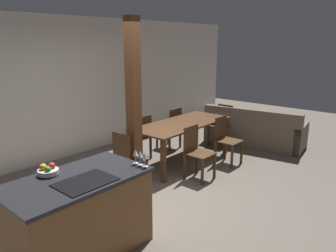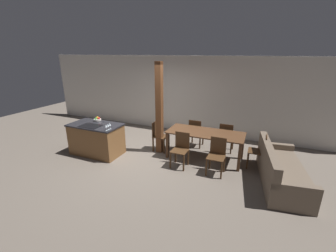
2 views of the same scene
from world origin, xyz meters
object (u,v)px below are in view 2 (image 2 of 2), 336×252
object	(u,v)px
dining_chair_foot_end	(260,151)
couch	(280,172)
wine_glass_middle	(108,125)
dining_chair_far_left	(196,132)
fruit_bowl	(98,119)
wine_glass_far	(110,125)
wine_glass_near	(106,126)
dining_chair_far_right	(226,137)
timber_post	(159,109)
dining_table	(205,136)
kitchen_island	(97,139)
dining_chair_near_right	(217,155)
dining_chair_near_left	(181,149)
dining_chair_head_end	(159,135)

from	to	relation	value
dining_chair_foot_end	couch	size ratio (longest dim) A/B	0.40
wine_glass_middle	couch	xyz separation A→B (m)	(4.13, 0.65, -0.74)
dining_chair_foot_end	couch	bearing A→B (deg)	40.70
dining_chair_far_left	couch	world-z (taller)	dining_chair_far_left
fruit_bowl	wine_glass_far	size ratio (longest dim) A/B	1.26
wine_glass_middle	dining_chair_foot_end	distance (m)	3.89
wine_glass_near	dining_chair_foot_end	world-z (taller)	wine_glass_near
dining_chair_far_right	timber_post	world-z (taller)	timber_post
dining_table	dining_chair_far_right	bearing A→B (deg)	55.27
wine_glass_middle	dining_chair_foot_end	world-z (taller)	wine_glass_middle
kitchen_island	couch	world-z (taller)	kitchen_island
couch	wine_glass_near	bearing A→B (deg)	91.60
dining_chair_near_right	dining_chair_far_right	xyz separation A→B (m)	(0.00, 1.33, 0.00)
dining_chair_near_left	dining_chair_far_right	world-z (taller)	same
couch	wine_glass_middle	bearing A→B (deg)	90.58
dining_chair_far_left	dining_chair_foot_end	size ratio (longest dim) A/B	1.00
wine_glass_near	dining_chair_head_end	bearing A→B (deg)	55.50
fruit_bowl	wine_glass_middle	size ratio (longest dim) A/B	1.26
wine_glass_near	dining_chair_foot_end	distance (m)	3.92
kitchen_island	dining_chair_far_right	size ratio (longest dim) A/B	1.66
fruit_bowl	wine_glass_near	xyz separation A→B (m)	(0.80, -0.62, 0.08)
dining_chair_near_right	wine_glass_near	bearing A→B (deg)	-167.48
fruit_bowl	dining_chair_far_right	world-z (taller)	fruit_bowl
wine_glass_middle	dining_chair_far_right	xyz separation A→B (m)	(2.73, 1.86, -0.55)
kitchen_island	dining_chair_far_right	world-z (taller)	kitchen_island
wine_glass_middle	couch	distance (m)	4.25
dining_table	dining_chair_foot_end	xyz separation A→B (m)	(1.39, -0.00, -0.20)
kitchen_island	dining_chair_far_left	size ratio (longest dim) A/B	1.66
dining_chair_head_end	timber_post	bearing A→B (deg)	-143.11
wine_glass_near	wine_glass_middle	xyz separation A→B (m)	(0.00, 0.08, 0.00)
wine_glass_middle	dining_chair_far_right	distance (m)	3.35
wine_glass_far	dining_chair_near_left	xyz separation A→B (m)	(1.81, 0.45, -0.55)
wine_glass_near	wine_glass_middle	distance (m)	0.08
wine_glass_near	fruit_bowl	bearing A→B (deg)	142.25
wine_glass_middle	dining_chair_far_left	xyz separation A→B (m)	(1.81, 1.86, -0.55)
wine_glass_middle	dining_chair_far_left	world-z (taller)	wine_glass_middle
dining_chair_foot_end	wine_glass_near	bearing A→B (deg)	-70.87
fruit_bowl	dining_chair_head_end	distance (m)	1.86
fruit_bowl	wine_glass_near	distance (m)	1.02
kitchen_island	fruit_bowl	xyz separation A→B (m)	(-0.14, 0.28, 0.49)
wine_glass_middle	dining_chair_near_left	xyz separation A→B (m)	(1.81, 0.53, -0.55)
dining_chair_head_end	wine_glass_near	bearing A→B (deg)	145.50
dining_chair_near_right	fruit_bowl	bearing A→B (deg)	179.76
dining_table	kitchen_island	bearing A→B (deg)	-162.40
dining_chair_near_left	dining_chair_far_right	distance (m)	1.62
dining_chair_far_left	couch	distance (m)	2.63
dining_chair_far_left	dining_chair_far_right	size ratio (longest dim) A/B	1.00
kitchen_island	couch	distance (m)	4.81
dining_chair_near_left	dining_chair_far_left	distance (m)	1.33
dining_chair_near_left	couch	world-z (taller)	dining_chair_near_left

